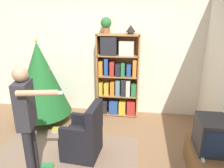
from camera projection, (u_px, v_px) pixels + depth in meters
ground_plane at (76, 165)px, 3.41m from camera, size 14.00×14.00×0.00m
wall_back at (99, 56)px, 4.88m from camera, size 8.00×0.10×2.60m
area_rug at (60, 165)px, 3.40m from camera, size 2.38×1.84×0.01m
bookshelf at (118, 77)px, 4.75m from camera, size 0.90×0.30×1.82m
tv_stand at (207, 161)px, 3.19m from camera, size 0.50×0.87×0.41m
television at (211, 135)px, 3.04m from camera, size 0.40×0.50×0.48m
game_remote at (203, 159)px, 2.90m from camera, size 0.04×0.12×0.02m
christmas_tree at (40, 79)px, 4.41m from camera, size 1.16×1.16×1.77m
armchair at (84, 138)px, 3.54m from camera, size 0.62×0.61×0.92m
standing_person at (27, 117)px, 2.83m from camera, size 0.68×0.46×1.66m
potted_plant at (106, 24)px, 4.42m from camera, size 0.22×0.22×0.33m
table_lamp at (131, 29)px, 4.39m from camera, size 0.20×0.20×0.18m
book_pile_near_tree at (57, 130)px, 4.30m from camera, size 0.23×0.17×0.08m
book_pile_by_chair at (48, 166)px, 3.34m from camera, size 0.20×0.17×0.05m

